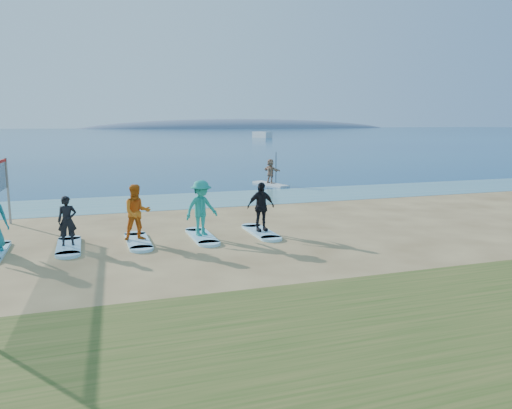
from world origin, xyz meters
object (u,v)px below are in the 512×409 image
object	(u,v)px
boat_offshore_b	(262,138)
student_1	(67,221)
student_3	(201,208)
surfboard_1	(69,246)
student_4	(261,207)
surfboard_3	(202,236)
paddleboarder	(271,171)
student_2	(137,212)
paddleboard	(270,184)
surfboard_4	(261,232)
surfboard_2	(138,241)

from	to	relation	value
boat_offshore_b	student_1	size ratio (longest dim) A/B	3.45
student_3	surfboard_1	bearing A→B (deg)	159.47
student_4	student_3	bearing A→B (deg)	175.30
boat_offshore_b	student_3	world-z (taller)	student_3
student_1	surfboard_3	world-z (taller)	student_1
paddleboarder	student_2	size ratio (longest dim) A/B	0.83
student_3	student_4	world-z (taller)	student_3
paddleboarder	surfboard_3	bearing A→B (deg)	128.61
paddleboard	student_1	bearing A→B (deg)	-146.85
paddleboard	student_4	size ratio (longest dim) A/B	1.77
paddleboard	surfboard_3	size ratio (longest dim) A/B	1.36
student_1	student_2	xyz separation A→B (m)	(2.08, 0.00, 0.13)
paddleboard	surfboard_4	bearing A→B (deg)	-126.69
paddleboarder	surfboard_4	distance (m)	13.46
surfboard_3	student_4	size ratio (longest dim) A/B	1.30
surfboard_1	surfboard_2	world-z (taller)	same
paddleboard	student_1	size ratio (longest dim) A/B	1.98
paddleboard	paddleboarder	world-z (taller)	paddleboarder
student_1	student_3	bearing A→B (deg)	-1.71
surfboard_1	student_4	distance (m)	6.30
boat_offshore_b	student_2	bearing A→B (deg)	-131.38
boat_offshore_b	surfboard_1	xyz separation A→B (m)	(-42.12, -100.84, 0.04)
paddleboarder	surfboard_1	size ratio (longest dim) A/B	0.67
paddleboard	student_1	xyz separation A→B (m)	(-11.26, -12.46, 0.79)
boat_offshore_b	surfboard_3	bearing A→B (deg)	-130.35
boat_offshore_b	surfboard_3	world-z (taller)	boat_offshore_b
surfboard_3	surfboard_4	bearing A→B (deg)	0.00
paddleboard	student_1	world-z (taller)	student_1
paddleboard	surfboard_4	world-z (taller)	paddleboard
paddleboard	paddleboarder	xyz separation A→B (m)	(0.00, 0.00, 0.80)
paddleboarder	surfboard_2	xyz separation A→B (m)	(-9.18, -12.46, -0.82)
surfboard_1	student_3	bearing A→B (deg)	0.00
paddleboard	boat_offshore_b	size ratio (longest dim) A/B	0.57
paddleboarder	surfboard_2	distance (m)	15.50
student_2	student_3	bearing A→B (deg)	-5.28
boat_offshore_b	student_3	size ratio (longest dim) A/B	2.85
boat_offshore_b	surfboard_3	xyz separation A→B (m)	(-37.96, -100.84, 0.04)
surfboard_2	surfboard_4	world-z (taller)	same
paddleboard	surfboard_3	world-z (taller)	paddleboard
boat_offshore_b	student_2	size ratio (longest dim) A/B	2.94
boat_offshore_b	student_4	world-z (taller)	student_4
paddleboard	surfboard_2	size ratio (longest dim) A/B	1.36
boat_offshore_b	student_1	bearing A→B (deg)	-132.39
paddleboard	student_3	distance (m)	14.38
paddleboard	surfboard_2	bearing A→B (deg)	-141.13
student_1	student_2	world-z (taller)	student_2
surfboard_1	surfboard_4	bearing A→B (deg)	0.00
surfboard_1	student_3	distance (m)	4.27
surfboard_1	surfboard_3	size ratio (longest dim) A/B	1.00
boat_offshore_b	paddleboard	bearing A→B (deg)	-128.97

